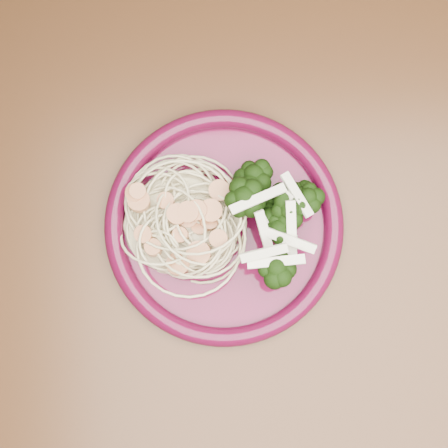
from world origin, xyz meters
TOP-DOWN VIEW (x-y plane):
  - dining_table at (0.00, 0.00)m, footprint 1.20×0.80m
  - dinner_plate at (-0.07, 0.04)m, footprint 0.27×0.27m
  - spaghetti_pile at (-0.12, 0.05)m, footprint 0.13×0.12m
  - scallop_cluster at (-0.12, 0.05)m, footprint 0.12×0.12m
  - broccoli_pile at (-0.02, 0.04)m, footprint 0.09×0.14m
  - onion_garnish at (-0.02, 0.04)m, footprint 0.06×0.09m

SIDE VIEW (x-z plane):
  - dining_table at x=0.00m, z-range 0.28..1.03m
  - dinner_plate at x=-0.07m, z-range 0.75..0.77m
  - spaghetti_pile at x=-0.12m, z-range 0.76..0.78m
  - broccoli_pile at x=-0.02m, z-range 0.76..0.80m
  - scallop_cluster at x=-0.12m, z-range 0.78..0.82m
  - onion_garnish at x=-0.02m, z-range 0.78..0.83m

